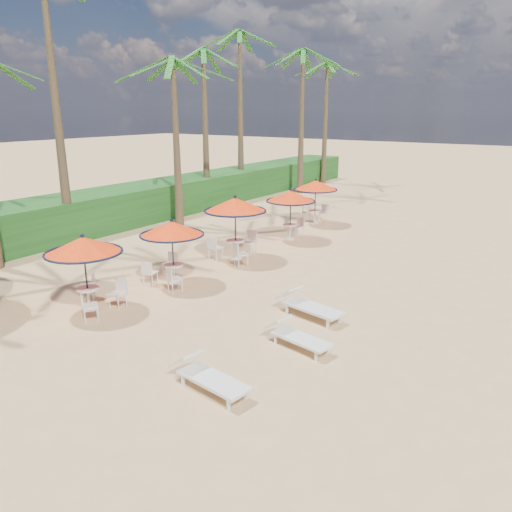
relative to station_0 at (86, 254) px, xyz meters
The scene contains 15 objects.
ground 5.63m from the station_0, ahead, with size 160.00×160.00×0.00m, color tan.
scrub_hedge 13.56m from the station_0, 126.89° to the left, with size 3.00×40.00×1.80m, color #194716.
station_0 is the anchor object (origin of this frame).
station_1 3.08m from the station_0, 82.51° to the left, with size 2.15×2.15×2.24m.
station_2 6.60m from the station_0, 86.17° to the left, with size 2.42×2.42×2.53m.
station_3 10.52m from the station_0, 86.53° to the left, with size 2.21×2.21×2.31m.
station_4 13.99m from the station_0, 89.89° to the left, with size 2.22×2.22×2.32m.
lounger_near 5.96m from the station_0, 14.21° to the right, with size 2.02×0.87×0.70m.
lounger_mid 6.47m from the station_0, 12.19° to the left, with size 1.91×0.90×0.66m.
lounger_far 6.49m from the station_0, 30.01° to the left, with size 2.18×1.04×0.75m.
palm_3 12.51m from the station_0, 119.23° to the left, with size 5.00×5.00×7.99m.
palm_4 17.21m from the station_0, 117.27° to the left, with size 5.00×5.00×8.88m.
palm_5 21.46m from the station_0, 113.15° to the left, with size 5.00×5.00×10.34m.
palm_6 23.63m from the station_0, 103.74° to the left, with size 5.00×5.00×9.38m.
palm_7 28.90m from the station_0, 102.99° to the left, with size 5.00×5.00×9.10m.
Camera 1 is at (6.37, -8.37, 5.70)m, focal length 35.00 mm.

